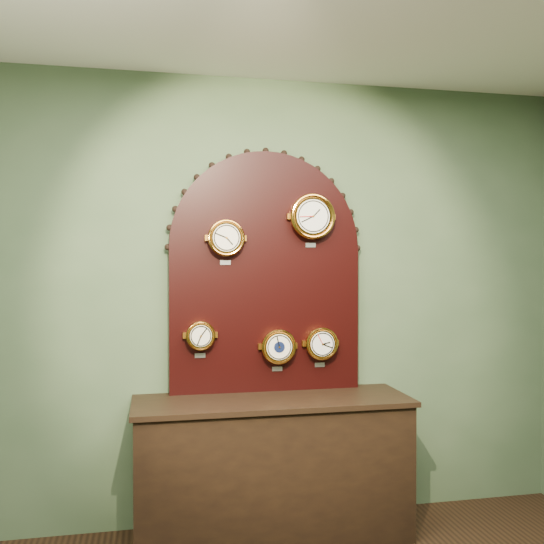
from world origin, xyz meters
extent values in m
plane|color=#455B3E|center=(0.00, 2.50, 1.40)|extent=(4.00, 0.00, 4.00)
cube|color=black|center=(0.00, 2.23, 0.40)|extent=(1.60, 0.50, 0.80)
cube|color=black|center=(0.00, 2.45, 1.28)|extent=(1.20, 0.06, 0.90)
cylinder|color=black|center=(0.00, 2.45, 1.73)|extent=(1.20, 0.06, 1.20)
cylinder|color=#C67F2A|center=(-0.26, 2.39, 1.79)|extent=(0.21, 0.08, 0.21)
torus|color=#C67F2A|center=(-0.26, 2.36, 1.79)|extent=(0.22, 0.02, 0.22)
cylinder|color=white|center=(-0.26, 2.35, 1.79)|extent=(0.17, 0.01, 0.17)
cube|color=#BBBBC3|center=(-0.26, 2.42, 1.64)|extent=(0.06, 0.01, 0.03)
cylinder|color=#C67F2A|center=(0.28, 2.39, 1.92)|extent=(0.26, 0.08, 0.26)
torus|color=#C67F2A|center=(0.28, 2.36, 1.92)|extent=(0.29, 0.03, 0.29)
cylinder|color=silver|center=(0.28, 2.35, 1.92)|extent=(0.21, 0.01, 0.21)
cube|color=#BBBBC3|center=(0.28, 2.42, 1.75)|extent=(0.06, 0.01, 0.03)
cylinder|color=#C67F2A|center=(-0.41, 2.39, 1.20)|extent=(0.16, 0.08, 0.16)
torus|color=#C67F2A|center=(-0.41, 2.36, 1.20)|extent=(0.18, 0.02, 0.18)
cylinder|color=white|center=(-0.41, 2.35, 1.20)|extent=(0.13, 0.01, 0.13)
cube|color=#BBBBC3|center=(-0.41, 2.42, 1.07)|extent=(0.06, 0.01, 0.03)
cylinder|color=#C67F2A|center=(0.07, 2.39, 1.12)|extent=(0.20, 0.08, 0.20)
torus|color=#C67F2A|center=(0.07, 2.36, 1.12)|extent=(0.22, 0.02, 0.22)
cylinder|color=white|center=(0.07, 2.35, 1.12)|extent=(0.16, 0.01, 0.16)
cube|color=#BBBBC3|center=(0.07, 2.42, 0.97)|extent=(0.07, 0.01, 0.03)
cylinder|color=#0C1435|center=(0.07, 2.35, 1.12)|extent=(0.07, 0.00, 0.07)
cylinder|color=#C67F2A|center=(0.34, 2.39, 1.13)|extent=(0.19, 0.08, 0.19)
torus|color=#C67F2A|center=(0.34, 2.36, 1.13)|extent=(0.21, 0.02, 0.21)
cylinder|color=silver|center=(0.34, 2.35, 1.13)|extent=(0.15, 0.01, 0.15)
cube|color=#BBBBC3|center=(0.34, 2.42, 0.99)|extent=(0.07, 0.01, 0.03)
camera|label=1|loc=(-0.69, -1.16, 1.64)|focal=38.73mm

